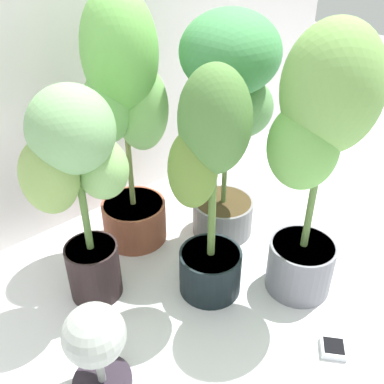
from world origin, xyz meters
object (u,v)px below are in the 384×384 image
Objects in this scene: floor_fan at (95,341)px; potted_plant_back_right at (227,99)px; potted_plant_back_left at (77,177)px; potted_plant_back_center at (126,110)px; potted_plant_center at (209,179)px; potted_plant_front_right at (318,144)px; hygrometer_box at (333,348)px.

potted_plant_back_right is at bearing -120.74° from floor_fan.
potted_plant_back_left is 2.52× the size of floor_fan.
floor_fan is (-0.50, -0.51, -0.39)m from potted_plant_back_center.
potted_plant_back_left is (-0.32, 0.26, 0.02)m from potted_plant_center.
potted_plant_front_right reaches higher than potted_plant_back_right.
potted_plant_back_center is 3.19× the size of floor_fan.
floor_fan is at bearing -159.81° from potted_plant_back_right.
potted_plant_back_left is 0.50m from floor_fan.
potted_plant_center is 2.69× the size of floor_fan.
potted_plant_back_center is 0.70m from potted_plant_front_right.
potted_plant_back_left is at bearing -151.27° from potted_plant_back_center.
potted_plant_back_center is at bearing -95.01° from floor_fan.
potted_plant_front_right is 0.67m from hygrometer_box.
floor_fan is at bearing 18.48° from hygrometer_box.
potted_plant_center is at bearing -39.28° from potted_plant_back_left.
potted_plant_front_right is 0.75m from potted_plant_back_left.
potted_plant_front_right is (0.27, -0.64, 0.02)m from potted_plant_back_center.
potted_plant_back_left is at bearing 140.72° from potted_plant_center.
potted_plant_center reaches higher than hygrometer_box.
potted_plant_back_right reaches higher than hygrometer_box.
potted_plant_center is 0.39m from potted_plant_back_right.
potted_plant_front_right is at bearing -150.74° from floor_fan.
potted_plant_back_center is 0.44m from potted_plant_center.
potted_plant_front_right is 3.07× the size of floor_fan.
potted_plant_center is 0.42m from potted_plant_back_left.
potted_plant_front_right is 0.43m from potted_plant_back_right.
potted_plant_back_left is at bearing -8.49° from hygrometer_box.
potted_plant_back_center is 9.07× the size of hygrometer_box.
hygrometer_box is (0.12, -0.48, -0.48)m from potted_plant_center.
potted_plant_back_right reaches higher than potted_plant_back_left.
potted_plant_back_center reaches higher than potted_plant_front_right.
potted_plant_center is 7.66× the size of hygrometer_box.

